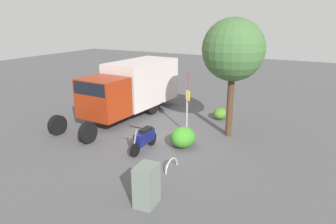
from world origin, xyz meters
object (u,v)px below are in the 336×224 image
at_px(motorcycle, 144,138).
at_px(utility_cabinet, 147,185).
at_px(box_truck_near, 131,86).
at_px(bike_rack_hoop, 172,169).
at_px(stop_sign, 187,93).
at_px(street_tree, 233,50).

relative_size(motorcycle, utility_cabinet, 1.50).
distance_m(box_truck_near, bike_rack_hoop, 7.01).
height_order(stop_sign, bike_rack_hoop, stop_sign).
relative_size(motorcycle, stop_sign, 0.64).
bearing_deg(utility_cabinet, motorcycle, -146.71).
xyz_separation_m(box_truck_near, utility_cabinet, (6.93, 5.26, -0.97)).
xyz_separation_m(stop_sign, street_tree, (-0.61, 1.78, 1.92)).
bearing_deg(stop_sign, bike_rack_hoop, 16.41).
xyz_separation_m(street_tree, bike_rack_hoop, (4.13, -0.74, -3.79)).
relative_size(utility_cabinet, bike_rack_hoop, 1.42).
distance_m(box_truck_near, stop_sign, 4.08).
bearing_deg(street_tree, bike_rack_hoop, -10.19).
distance_m(motorcycle, street_tree, 5.18).
height_order(box_truck_near, bike_rack_hoop, box_truck_near).
bearing_deg(stop_sign, street_tree, 108.87).
height_order(motorcycle, utility_cabinet, utility_cabinet).
bearing_deg(box_truck_near, street_tree, 87.18).
height_order(motorcycle, street_tree, street_tree).
height_order(stop_sign, utility_cabinet, stop_sign).
height_order(motorcycle, bike_rack_hoop, motorcycle).
bearing_deg(street_tree, utility_cabinet, -3.61).
bearing_deg(motorcycle, street_tree, 142.29).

